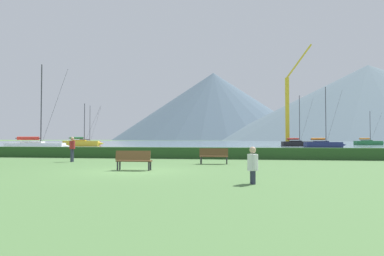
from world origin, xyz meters
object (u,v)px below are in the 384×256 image
object	(u,v)px
sailboat_slip_3	(324,144)
sailboat_slip_9	(369,143)
park_bench_under_tree	(214,155)
person_standing_walker	(72,147)
sailboat_slip_8	(37,146)
sailboat_slip_2	(298,143)
person_seated_viewer	(253,163)
park_bench_near_path	(134,159)
sailboat_slip_7	(88,143)
sailboat_slip_5	(82,143)
dock_crane	(288,114)

from	to	relation	value
sailboat_slip_3	sailboat_slip_9	bearing A→B (deg)	53.12
park_bench_under_tree	person_standing_walker	size ratio (longest dim) A/B	1.05
sailboat_slip_8	park_bench_under_tree	size ratio (longest dim) A/B	6.12
sailboat_slip_2	person_seated_viewer	distance (m)	64.30
person_seated_viewer	park_bench_near_path	bearing A→B (deg)	129.39
sailboat_slip_8	park_bench_under_tree	bearing A→B (deg)	-53.38
sailboat_slip_2	park_bench_near_path	world-z (taller)	sailboat_slip_2
park_bench_near_path	person_seated_viewer	xyz separation A→B (m)	(5.55, -4.23, 0.15)
sailboat_slip_3	person_seated_viewer	bearing A→B (deg)	-111.40
sailboat_slip_2	person_standing_walker	world-z (taller)	sailboat_slip_2
sailboat_slip_3	sailboat_slip_9	world-z (taller)	sailboat_slip_3
sailboat_slip_3	sailboat_slip_7	size ratio (longest dim) A/B	1.12
sailboat_slip_3	park_bench_near_path	distance (m)	50.68
sailboat_slip_5	park_bench_under_tree	size ratio (longest dim) A/B	5.12
sailboat_slip_7	park_bench_under_tree	bearing A→B (deg)	-62.45
sailboat_slip_5	sailboat_slip_8	bearing A→B (deg)	-89.82
park_bench_under_tree	sailboat_slip_9	bearing A→B (deg)	63.18
dock_crane	sailboat_slip_9	bearing A→B (deg)	32.93
sailboat_slip_7	person_seated_viewer	distance (m)	76.42
sailboat_slip_3	park_bench_near_path	size ratio (longest dim) A/B	6.19
sailboat_slip_9	person_standing_walker	world-z (taller)	sailboat_slip_9
sailboat_slip_3	person_seated_viewer	size ratio (longest dim) A/B	8.46
sailboat_slip_9	person_standing_walker	distance (m)	82.81
sailboat_slip_9	person_seated_viewer	bearing A→B (deg)	-117.30
park_bench_under_tree	person_standing_walker	xyz separation A→B (m)	(-9.42, 0.60, 0.44)
person_seated_viewer	dock_crane	bearing A→B (deg)	68.97
sailboat_slip_9	dock_crane	size ratio (longest dim) A/B	0.38
sailboat_slip_8	park_bench_near_path	distance (m)	29.96
sailboat_slip_5	person_standing_walker	distance (m)	51.22
sailboat_slip_8	sailboat_slip_7	bearing A→B (deg)	91.52
sailboat_slip_5	dock_crane	bearing A→B (deg)	-0.94
sailboat_slip_2	sailboat_slip_5	xyz separation A→B (m)	(-44.20, -7.65, 0.05)
sailboat_slip_5	sailboat_slip_8	size ratio (longest dim) A/B	0.84
sailboat_slip_5	dock_crane	world-z (taller)	dock_crane
sailboat_slip_2	person_standing_walker	xyz separation A→B (m)	(-22.03, -53.82, 0.36)
sailboat_slip_5	sailboat_slip_7	size ratio (longest dim) A/B	0.93
sailboat_slip_3	sailboat_slip_5	distance (m)	47.04
park_bench_near_path	sailboat_slip_8	bearing A→B (deg)	130.19
sailboat_slip_2	sailboat_slip_9	distance (m)	26.48
park_bench_near_path	dock_crane	size ratio (longest dim) A/B	0.08
sailboat_slip_3	park_bench_under_tree	size ratio (longest dim) A/B	6.12
park_bench_under_tree	person_seated_viewer	bearing A→B (deg)	-79.39
sailboat_slip_7	park_bench_near_path	world-z (taller)	sailboat_slip_7
sailboat_slip_5	sailboat_slip_9	bearing A→B (deg)	5.40
park_bench_near_path	sailboat_slip_3	bearing A→B (deg)	67.64
sailboat_slip_2	sailboat_slip_8	world-z (taller)	sailboat_slip_2
sailboat_slip_7	sailboat_slip_5	bearing A→B (deg)	-74.88
person_standing_walker	sailboat_slip_9	bearing A→B (deg)	58.81
sailboat_slip_2	sailboat_slip_8	xyz separation A→B (m)	(-35.67, -36.58, 0.02)
park_bench_under_tree	sailboat_slip_7	bearing A→B (deg)	118.83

